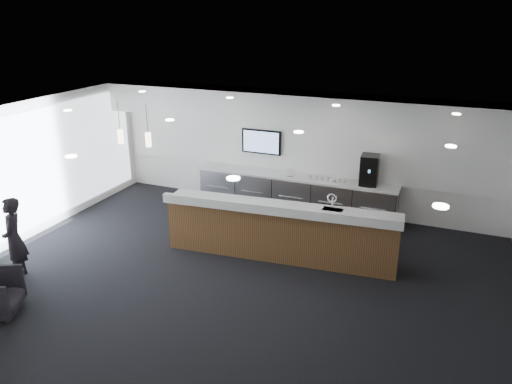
% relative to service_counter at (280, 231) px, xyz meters
% --- Properties ---
extents(ground, '(10.00, 10.00, 0.00)m').
position_rel_service_counter_xyz_m(ground, '(-0.49, -1.21, -0.58)').
color(ground, black).
rests_on(ground, ground).
extents(ceiling, '(10.00, 8.00, 0.02)m').
position_rel_service_counter_xyz_m(ceiling, '(-0.49, -1.21, 2.42)').
color(ceiling, black).
rests_on(ceiling, back_wall).
extents(back_wall, '(10.00, 0.02, 3.00)m').
position_rel_service_counter_xyz_m(back_wall, '(-0.49, 2.79, 0.92)').
color(back_wall, white).
rests_on(back_wall, ground).
extents(left_wall, '(0.02, 8.00, 3.00)m').
position_rel_service_counter_xyz_m(left_wall, '(-5.49, -1.21, 0.92)').
color(left_wall, white).
rests_on(left_wall, ground).
extents(soffit_bulkhead, '(10.00, 0.90, 0.70)m').
position_rel_service_counter_xyz_m(soffit_bulkhead, '(-0.49, 2.34, 2.07)').
color(soffit_bulkhead, white).
rests_on(soffit_bulkhead, back_wall).
extents(alcove_panel, '(9.80, 0.06, 1.40)m').
position_rel_service_counter_xyz_m(alcove_panel, '(-0.49, 2.76, 1.02)').
color(alcove_panel, white).
rests_on(alcove_panel, back_wall).
extents(window_blinds_wall, '(0.04, 7.36, 2.55)m').
position_rel_service_counter_xyz_m(window_blinds_wall, '(-5.45, -1.21, 0.92)').
color(window_blinds_wall, silver).
rests_on(window_blinds_wall, left_wall).
extents(back_credenza, '(5.06, 0.66, 0.95)m').
position_rel_service_counter_xyz_m(back_credenza, '(-0.49, 2.43, -0.10)').
color(back_credenza, gray).
rests_on(back_credenza, ground).
extents(wall_tv, '(1.05, 0.08, 0.62)m').
position_rel_service_counter_xyz_m(wall_tv, '(-1.49, 2.69, 1.07)').
color(wall_tv, black).
rests_on(wall_tv, back_wall).
extents(pendant_left, '(0.12, 0.12, 0.30)m').
position_rel_service_counter_xyz_m(pendant_left, '(-2.89, -0.41, 1.67)').
color(pendant_left, '#FFF2C6').
rests_on(pendant_left, ceiling).
extents(pendant_right, '(0.12, 0.12, 0.30)m').
position_rel_service_counter_xyz_m(pendant_right, '(-3.59, -0.41, 1.67)').
color(pendant_right, '#FFF2C6').
rests_on(pendant_right, ceiling).
extents(ceiling_can_lights, '(7.00, 5.00, 0.02)m').
position_rel_service_counter_xyz_m(ceiling_can_lights, '(-0.49, -1.21, 2.39)').
color(ceiling_can_lights, white).
rests_on(ceiling_can_lights, ceiling).
extents(service_counter, '(4.83, 1.21, 1.49)m').
position_rel_service_counter_xyz_m(service_counter, '(0.00, 0.00, 0.00)').
color(service_counter, '#53301B').
rests_on(service_counter, ground).
extents(coffee_machine, '(0.44, 0.55, 0.71)m').
position_rel_service_counter_xyz_m(coffee_machine, '(1.30, 2.47, 0.73)').
color(coffee_machine, black).
rests_on(coffee_machine, back_credenza).
extents(info_sign_left, '(0.17, 0.04, 0.23)m').
position_rel_service_counter_xyz_m(info_sign_left, '(-0.58, 2.33, 0.49)').
color(info_sign_left, white).
rests_on(info_sign_left, back_credenza).
extents(info_sign_right, '(0.16, 0.04, 0.21)m').
position_rel_service_counter_xyz_m(info_sign_right, '(0.53, 2.37, 0.48)').
color(info_sign_right, white).
rests_on(info_sign_right, back_credenza).
extents(lounge_guest, '(0.67, 0.71, 1.62)m').
position_rel_service_counter_xyz_m(lounge_guest, '(-4.27, -2.71, 0.23)').
color(lounge_guest, black).
rests_on(lounge_guest, ground).
extents(cup_0, '(0.10, 0.10, 0.10)m').
position_rel_service_counter_xyz_m(cup_0, '(0.77, 2.34, 0.42)').
color(cup_0, white).
rests_on(cup_0, back_credenza).
extents(cup_1, '(0.14, 0.14, 0.10)m').
position_rel_service_counter_xyz_m(cup_1, '(0.63, 2.34, 0.42)').
color(cup_1, white).
rests_on(cup_1, back_credenza).
extents(cup_2, '(0.13, 0.13, 0.10)m').
position_rel_service_counter_xyz_m(cup_2, '(0.49, 2.34, 0.42)').
color(cup_2, white).
rests_on(cup_2, back_credenza).
extents(cup_3, '(0.13, 0.13, 0.10)m').
position_rel_service_counter_xyz_m(cup_3, '(0.35, 2.34, 0.42)').
color(cup_3, white).
rests_on(cup_3, back_credenza).
extents(cup_4, '(0.14, 0.14, 0.10)m').
position_rel_service_counter_xyz_m(cup_4, '(0.21, 2.34, 0.42)').
color(cup_4, white).
rests_on(cup_4, back_credenza).
extents(cup_5, '(0.11, 0.11, 0.10)m').
position_rel_service_counter_xyz_m(cup_5, '(0.07, 2.34, 0.42)').
color(cup_5, white).
rests_on(cup_5, back_credenza).
extents(cup_6, '(0.15, 0.15, 0.10)m').
position_rel_service_counter_xyz_m(cup_6, '(-0.07, 2.34, 0.42)').
color(cup_6, white).
rests_on(cup_6, back_credenza).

